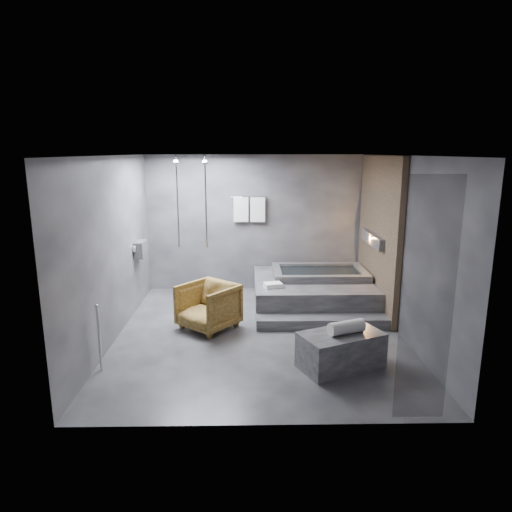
{
  "coord_description": "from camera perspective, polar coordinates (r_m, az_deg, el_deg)",
  "views": [
    {
      "loc": [
        -0.19,
        -6.85,
        2.86
      ],
      "look_at": [
        -0.05,
        0.3,
        1.22
      ],
      "focal_mm": 32.0,
      "sensor_mm": 36.0,
      "label": 1
    }
  ],
  "objects": [
    {
      "name": "rolled_towel",
      "position": [
        6.24,
        11.23,
        -8.73
      ],
      "size": [
        0.53,
        0.35,
        0.18
      ],
      "primitive_type": "cylinder",
      "rotation": [
        0.0,
        1.57,
        0.37
      ],
      "color": "silver",
      "rests_on": "concrete_bench"
    },
    {
      "name": "tub_deck",
      "position": [
        8.79,
        7.08,
        -4.43
      ],
      "size": [
        2.2,
        2.0,
        0.5
      ],
      "primitive_type": "cube",
      "color": "#2E2E30",
      "rests_on": "ground"
    },
    {
      "name": "driftwood_chair",
      "position": [
        7.57,
        -6.0,
        -6.25
      ],
      "size": [
        1.16,
        1.16,
        0.76
      ],
      "primitive_type": "imported",
      "rotation": [
        0.0,
        0.0,
        -0.7
      ],
      "color": "#493312",
      "rests_on": "ground"
    },
    {
      "name": "tub_step",
      "position": [
        7.74,
        8.28,
        -8.17
      ],
      "size": [
        2.2,
        0.36,
        0.18
      ],
      "primitive_type": "cube",
      "color": "#2E2E30",
      "rests_on": "ground"
    },
    {
      "name": "deck_towel",
      "position": [
        8.12,
        2.16,
        -3.65
      ],
      "size": [
        0.34,
        0.29,
        0.08
      ],
      "primitive_type": "cube",
      "rotation": [
        0.0,
        0.0,
        0.24
      ],
      "color": "white",
      "rests_on": "tub_deck"
    },
    {
      "name": "concrete_bench",
      "position": [
        6.38,
        10.56,
        -11.5
      ],
      "size": [
        1.24,
        0.99,
        0.49
      ],
      "primitive_type": "cube",
      "rotation": [
        0.0,
        0.0,
        0.42
      ],
      "color": "#353538",
      "rests_on": "ground"
    },
    {
      "name": "room",
      "position": [
        7.2,
        3.58,
        3.91
      ],
      "size": [
        5.0,
        5.04,
        2.82
      ],
      "color": "#29292B",
      "rests_on": "ground"
    }
  ]
}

